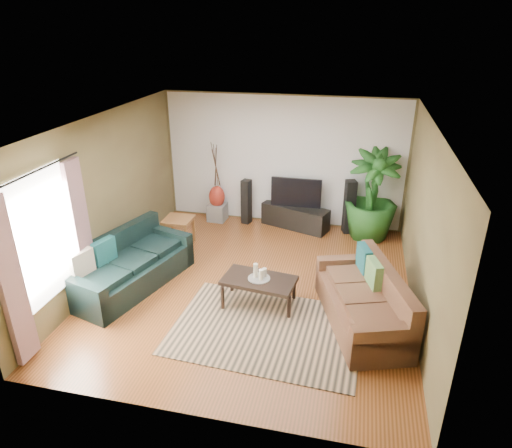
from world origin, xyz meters
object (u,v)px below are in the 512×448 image
(tv_stand, at_px, (295,217))
(potted_plant, at_px, (372,195))
(pedestal, at_px, (217,212))
(sofa_left, at_px, (130,262))
(coffee_table, at_px, (259,291))
(speaker_left, at_px, (246,202))
(sofa_right, at_px, (362,298))
(side_table, at_px, (179,232))
(television, at_px, (296,193))
(speaker_right, at_px, (349,207))
(vase, at_px, (217,197))

(tv_stand, xyz_separation_m, potted_plant, (1.50, -0.14, 0.66))
(tv_stand, bearing_deg, pedestal, -160.95)
(sofa_left, height_order, coffee_table, sofa_left)
(pedestal, bearing_deg, speaker_left, 0.00)
(speaker_left, distance_m, pedestal, 0.72)
(sofa_right, relative_size, side_table, 3.52)
(side_table, bearing_deg, tv_stand, 32.35)
(television, xyz_separation_m, speaker_right, (1.09, 0.00, -0.22))
(television, bearing_deg, sofa_left, -128.51)
(speaker_right, distance_m, vase, 2.80)
(vase, bearing_deg, sofa_right, -44.90)
(tv_stand, distance_m, television, 0.54)
(sofa_right, bearing_deg, vase, -153.61)
(tv_stand, height_order, television, television)
(speaker_left, xyz_separation_m, side_table, (-1.02, -1.31, -0.20))
(sofa_right, bearing_deg, speaker_right, 167.01)
(tv_stand, height_order, speaker_right, speaker_right)
(sofa_left, bearing_deg, television, -22.16)
(sofa_left, distance_m, sofa_right, 3.70)
(coffee_table, distance_m, vase, 3.36)
(coffee_table, bearing_deg, sofa_left, -174.40)
(pedestal, bearing_deg, television, 0.00)
(vase, bearing_deg, speaker_left, 0.00)
(tv_stand, bearing_deg, speaker_right, 19.05)
(coffee_table, height_order, speaker_right, speaker_right)
(speaker_right, relative_size, vase, 2.34)
(coffee_table, distance_m, speaker_left, 3.11)
(speaker_right, xyz_separation_m, potted_plant, (0.41, -0.14, 0.34))
(sofa_right, distance_m, speaker_left, 3.96)
(tv_stand, bearing_deg, coffee_table, -73.46)
(sofa_right, xyz_separation_m, potted_plant, (0.10, 2.97, 0.47))
(sofa_right, height_order, tv_stand, sofa_right)
(speaker_right, bearing_deg, vase, 162.19)
(pedestal, bearing_deg, vase, 0.00)
(speaker_right, bearing_deg, coffee_table, -130.31)
(sofa_left, height_order, sofa_right, same)
(vase, relative_size, side_table, 0.86)
(potted_plant, bearing_deg, pedestal, 177.56)
(tv_stand, distance_m, side_table, 2.46)
(side_table, bearing_deg, speaker_right, 22.53)
(speaker_left, bearing_deg, tv_stand, 13.75)
(speaker_left, bearing_deg, potted_plant, 10.68)
(sofa_left, xyz_separation_m, speaker_right, (3.39, 2.88, 0.13))
(sofa_right, relative_size, speaker_left, 2.03)
(sofa_right, xyz_separation_m, television, (-1.40, 3.10, 0.35))
(sofa_left, xyz_separation_m, pedestal, (0.59, 2.88, -0.24))
(coffee_table, relative_size, tv_stand, 0.77)
(tv_stand, relative_size, side_table, 2.54)
(coffee_table, relative_size, side_table, 1.96)
(speaker_right, bearing_deg, speaker_left, 162.19)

